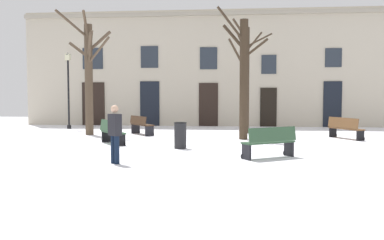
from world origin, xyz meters
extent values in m
plane|color=white|center=(0.00, 0.00, 0.00)|extent=(35.03, 35.03, 0.00)
cube|color=#BCB29E|center=(0.00, 9.62, 3.40)|extent=(21.89, 0.40, 6.81)
cube|color=#A09786|center=(0.00, 9.37, 6.56)|extent=(21.89, 0.30, 0.24)
cube|color=black|center=(-6.77, 9.40, 1.30)|extent=(1.38, 0.08, 2.59)
cube|color=#262D38|center=(-6.77, 9.40, 4.02)|extent=(1.24, 0.06, 1.26)
cube|color=black|center=(-3.31, 9.40, 1.32)|extent=(1.16, 0.08, 2.64)
cube|color=#262D38|center=(-3.31, 9.40, 4.08)|extent=(1.04, 0.06, 1.28)
cube|color=black|center=(0.20, 9.40, 1.27)|extent=(1.12, 0.08, 2.54)
cube|color=#262D38|center=(0.20, 9.40, 3.98)|extent=(1.01, 0.06, 1.28)
cube|color=black|center=(3.69, 9.40, 1.13)|extent=(0.95, 0.08, 2.26)
cube|color=#262D38|center=(3.69, 9.40, 3.60)|extent=(0.85, 0.06, 1.09)
cube|color=black|center=(7.30, 9.40, 1.31)|extent=(1.03, 0.08, 2.62)
cube|color=#262D38|center=(7.30, 9.40, 3.96)|extent=(0.92, 0.06, 1.07)
cylinder|color=#382B1E|center=(2.13, 2.41, 2.51)|extent=(0.35, 0.35, 5.02)
cylinder|color=#382B1E|center=(1.73, 2.53, 4.28)|extent=(0.88, 0.36, 0.98)
cylinder|color=#382B1E|center=(1.81, 2.98, 3.70)|extent=(0.75, 1.25, 1.35)
cylinder|color=#382B1E|center=(1.58, 2.18, 4.78)|extent=(1.20, 0.59, 1.44)
cylinder|color=#382B1E|center=(1.70, 2.53, 4.30)|extent=(0.99, 0.39, 1.11)
cylinder|color=#382B1E|center=(2.62, 2.54, 3.83)|extent=(1.08, 0.39, 0.88)
cylinder|color=#382B1E|center=(2.29, 5.28, 2.56)|extent=(0.30, 0.30, 5.12)
cylinder|color=#382B1E|center=(2.29, 4.84, 3.51)|extent=(0.12, 0.94, 0.84)
cylinder|color=#382B1E|center=(2.68, 5.75, 4.48)|extent=(0.88, 1.05, 1.08)
cylinder|color=#382B1E|center=(2.11, 4.97, 4.24)|extent=(0.51, 0.76, 0.89)
cylinder|color=#382B1E|center=(2.92, 5.56, 4.53)|extent=(1.31, 0.66, 0.75)
cylinder|color=#382B1E|center=(2.31, 5.73, 3.94)|extent=(0.12, 0.98, 1.49)
cylinder|color=#382B1E|center=(1.98, 4.84, 4.96)|extent=(0.76, 1.00, 0.89)
cylinder|color=#4C3D2D|center=(-5.00, 3.62, 2.56)|extent=(0.37, 0.37, 5.12)
cylinder|color=#4C3D2D|center=(-5.52, 3.05, 5.03)|extent=(1.18, 1.27, 1.17)
cylinder|color=#4C3D2D|center=(-4.37, 3.17, 3.86)|extent=(1.36, 1.02, 1.15)
cylinder|color=#4C3D2D|center=(-4.41, 3.38, 4.28)|extent=(1.30, 0.64, 0.92)
cylinder|color=#4C3D2D|center=(-5.51, 3.80, 3.96)|extent=(1.14, 0.51, 0.82)
cylinder|color=#4C3D2D|center=(-4.74, 3.05, 4.10)|extent=(0.66, 1.27, 1.03)
cylinder|color=#4C3D2D|center=(-4.90, 3.07, 4.98)|extent=(0.33, 1.21, 1.19)
cylinder|color=#4C3D2D|center=(-4.76, 3.20, 3.91)|extent=(0.60, 0.95, 1.61)
cylinder|color=black|center=(-7.27, 6.79, 1.86)|extent=(0.10, 0.10, 3.72)
cylinder|color=black|center=(-7.27, 6.79, 0.10)|extent=(0.22, 0.22, 0.20)
cube|color=beige|center=(-7.27, 6.79, 3.90)|extent=(0.24, 0.24, 0.36)
cone|color=black|center=(-7.27, 6.79, 4.08)|extent=(0.30, 0.30, 0.14)
cylinder|color=black|center=(-0.13, -0.83, 0.45)|extent=(0.43, 0.43, 0.89)
torus|color=black|center=(-0.13, -0.83, 0.91)|extent=(0.46, 0.46, 0.04)
cube|color=brown|center=(6.49, 3.03, 0.44)|extent=(1.21, 1.69, 0.05)
cube|color=brown|center=(6.33, 2.93, 0.70)|extent=(0.93, 1.53, 0.43)
cube|color=black|center=(6.89, 2.34, 0.22)|extent=(0.36, 0.24, 0.44)
torus|color=black|center=(7.02, 2.42, 0.08)|extent=(0.11, 0.16, 0.17)
cube|color=black|center=(6.10, 3.72, 0.22)|extent=(0.36, 0.24, 0.44)
torus|color=black|center=(6.23, 3.80, 0.08)|extent=(0.11, 0.16, 0.17)
cube|color=#2D4C33|center=(-2.87, 0.23, 0.45)|extent=(1.30, 1.55, 0.05)
cube|color=#2D4C33|center=(-3.05, 0.10, 0.71)|extent=(1.00, 1.34, 0.44)
cube|color=black|center=(-2.45, -0.36, 0.23)|extent=(0.38, 0.30, 0.45)
torus|color=black|center=(-2.30, -0.25, 0.08)|extent=(0.12, 0.16, 0.17)
cube|color=black|center=(-3.29, 0.82, 0.23)|extent=(0.38, 0.30, 0.45)
torus|color=black|center=(-3.14, 0.93, 0.08)|extent=(0.12, 0.16, 0.17)
cube|color=#2D4C33|center=(2.78, -2.71, 0.48)|extent=(1.68, 1.31, 0.05)
cube|color=#2D4C33|center=(2.90, -2.88, 0.73)|extent=(1.48, 1.02, 0.43)
cube|color=black|center=(3.45, -2.28, 0.24)|extent=(0.27, 0.37, 0.48)
torus|color=black|center=(3.35, -2.13, 0.08)|extent=(0.16, 0.12, 0.17)
cube|color=black|center=(2.12, -3.15, 0.24)|extent=(0.27, 0.37, 0.48)
torus|color=black|center=(2.02, -3.00, 0.08)|extent=(0.16, 0.12, 0.17)
cube|color=#3D2819|center=(-2.56, 3.94, 0.48)|extent=(1.37, 1.55, 0.05)
cube|color=#3D2819|center=(-2.73, 3.80, 0.70)|extent=(1.07, 1.32, 0.37)
cube|color=black|center=(-2.10, 3.35, 0.24)|extent=(0.37, 0.31, 0.48)
torus|color=black|center=(-1.95, 3.47, 0.08)|extent=(0.13, 0.15, 0.17)
cube|color=black|center=(-3.02, 4.52, 0.24)|extent=(0.37, 0.31, 0.48)
torus|color=black|center=(-2.87, 4.63, 0.08)|extent=(0.13, 0.15, 0.17)
cylinder|color=black|center=(-1.45, -4.27, 0.39)|extent=(0.14, 0.14, 0.78)
cylinder|color=black|center=(-1.58, -4.15, 0.39)|extent=(0.14, 0.14, 0.78)
cube|color=black|center=(-1.51, -4.21, 1.08)|extent=(0.43, 0.41, 0.60)
sphere|color=tan|center=(-1.51, -4.21, 1.52)|extent=(0.21, 0.21, 0.21)
camera|label=1|loc=(1.80, -15.63, 1.96)|focal=39.87mm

